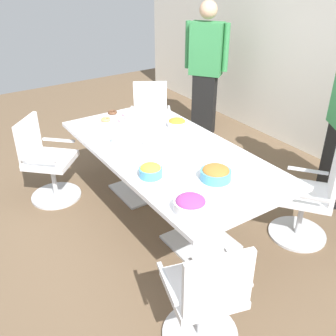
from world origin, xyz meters
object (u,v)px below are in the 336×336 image
object	(u,v)px
office_chair_0	(205,300)
office_chair_3	(47,164)
donut_platter	(116,117)
office_chair_1	(310,201)
conference_table	(168,161)
person_standing_0	(206,68)
plate_stack	(120,140)
napkin_pile	(157,144)
snack_bowl_chips_yellow	(151,170)
snack_bowl_pretzels	(216,173)
office_chair_2	(151,122)
snack_bowl_chips_orange	(177,123)
snack_bowl_candy_mix	(190,204)

from	to	relation	value
office_chair_0	office_chair_3	distance (m)	2.41
office_chair_0	donut_platter	size ratio (longest dim) A/B	2.43
office_chair_0	office_chair_1	bearing A→B (deg)	30.00
conference_table	person_standing_0	world-z (taller)	person_standing_0
office_chair_0	plate_stack	bearing A→B (deg)	95.43
napkin_pile	office_chair_0	bearing A→B (deg)	-21.03
office_chair_3	plate_stack	xyz separation A→B (m)	(0.60, 0.59, 0.37)
person_standing_0	napkin_pile	size ratio (longest dim) A/B	9.80
snack_bowl_chips_yellow	donut_platter	size ratio (longest dim) A/B	0.52
snack_bowl_pretzels	plate_stack	xyz separation A→B (m)	(-1.07, -0.32, -0.03)
snack_bowl_pretzels	office_chair_0	bearing A→B (deg)	-42.35
office_chair_3	snack_bowl_chips_yellow	size ratio (longest dim) A/B	4.65
office_chair_2	plate_stack	size ratio (longest dim) A/B	4.94
person_standing_0	office_chair_0	bearing A→B (deg)	105.42
office_chair_3	snack_bowl_chips_orange	xyz separation A→B (m)	(0.60, 1.27, 0.39)
donut_platter	office_chair_3	bearing A→B (deg)	-92.39
snack_bowl_chips_yellow	plate_stack	bearing A→B (deg)	172.27
snack_bowl_chips_orange	napkin_pile	distance (m)	0.53
office_chair_3	snack_bowl_pretzels	bearing A→B (deg)	72.25
office_chair_0	snack_bowl_chips_orange	size ratio (longest dim) A/B	4.43
plate_stack	office_chair_1	bearing A→B (deg)	39.83
snack_bowl_candy_mix	snack_bowl_chips_yellow	xyz separation A→B (m)	(-0.58, 0.02, -0.00)
conference_table	office_chair_0	distance (m)	1.54
plate_stack	napkin_pile	bearing A→B (deg)	40.00
plate_stack	napkin_pile	world-z (taller)	napkin_pile
conference_table	snack_bowl_chips_orange	size ratio (longest dim) A/B	11.69
office_chair_1	snack_bowl_candy_mix	distance (m)	1.36
donut_platter	office_chair_1	bearing A→B (deg)	25.20
office_chair_1	plate_stack	world-z (taller)	office_chair_1
conference_table	office_chair_0	size ratio (longest dim) A/B	2.64
plate_stack	donut_platter	bearing A→B (deg)	156.53
office_chair_1	office_chair_2	size ratio (longest dim) A/B	1.00
office_chair_0	office_chair_2	size ratio (longest dim) A/B	1.00
office_chair_1	snack_bowl_chips_orange	distance (m)	1.55
office_chair_1	office_chair_0	bearing A→B (deg)	156.72
person_standing_0	plate_stack	distance (m)	2.18
person_standing_0	office_chair_2	bearing A→B (deg)	57.91
person_standing_0	snack_bowl_chips_yellow	size ratio (longest dim) A/B	9.46
conference_table	snack_bowl_candy_mix	xyz separation A→B (m)	(0.92, -0.42, 0.18)
office_chair_2	person_standing_0	xyz separation A→B (m)	(-0.07, 0.96, 0.57)
conference_table	office_chair_2	world-z (taller)	office_chair_2
office_chair_1	conference_table	bearing A→B (deg)	93.87
donut_platter	napkin_pile	xyz separation A→B (m)	(0.86, -0.00, 0.02)
office_chair_2	donut_platter	xyz separation A→B (m)	(0.41, -0.69, 0.36)
office_chair_2	snack_bowl_pretzels	size ratio (longest dim) A/B	3.59
snack_bowl_pretzels	conference_table	bearing A→B (deg)	-178.10
conference_table	donut_platter	xyz separation A→B (m)	(-0.97, -0.05, 0.14)
snack_bowl_candy_mix	snack_bowl_pretzels	xyz separation A→B (m)	(-0.24, 0.44, -0.00)
office_chair_0	office_chair_3	xyz separation A→B (m)	(-2.39, -0.26, 0.00)
office_chair_1	office_chair_3	xyz separation A→B (m)	(-2.02, -1.77, 0.00)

